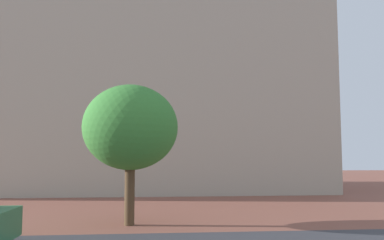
# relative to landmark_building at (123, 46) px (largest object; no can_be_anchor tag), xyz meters

# --- Properties ---
(ground_plane) EXTENTS (120.00, 120.00, 0.00)m
(ground_plane) POSITION_rel_landmark_building_xyz_m (3.53, -19.41, -10.94)
(ground_plane) COLOR brown
(landmark_building) EXTENTS (27.78, 14.93, 35.30)m
(landmark_building) POSITION_rel_landmark_building_xyz_m (0.00, 0.00, 0.00)
(landmark_building) COLOR #B2A893
(landmark_building) RESTS_ON ground_plane
(tree_curb_far) EXTENTS (3.30, 3.30, 4.83)m
(tree_curb_far) POSITION_rel_landmark_building_xyz_m (1.54, -17.31, -7.61)
(tree_curb_far) COLOR #4C3823
(tree_curb_far) RESTS_ON ground_plane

